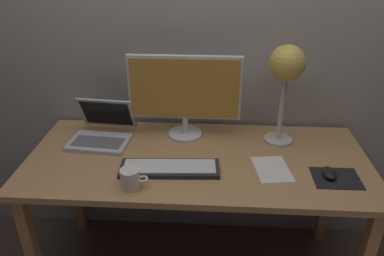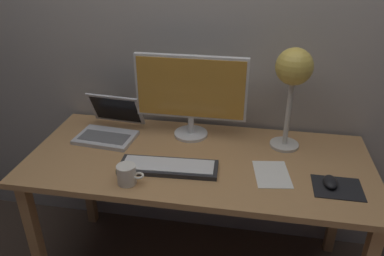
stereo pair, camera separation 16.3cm
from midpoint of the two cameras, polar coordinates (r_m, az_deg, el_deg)
back_wall at (r=1.93m, az=-0.97°, el=16.27°), size 4.80×0.06×2.60m
desk at (r=1.81m, az=-1.79°, el=-6.67°), size 1.60×0.70×0.74m
monitor at (r=1.85m, az=-3.66°, el=5.51°), size 0.56×0.17×0.43m
keyboard_main at (r=1.67m, az=-6.23°, el=-6.18°), size 0.45×0.16×0.03m
laptop at (r=1.97m, az=-15.73°, el=-0.10°), size 0.31×0.31×0.20m
desk_lamp at (r=1.78m, az=11.63°, el=8.65°), size 0.17×0.17×0.49m
mousepad at (r=1.71m, az=18.55°, el=-7.33°), size 0.20×0.16×0.00m
mouse at (r=1.70m, az=17.59°, el=-6.61°), size 0.06×0.10×0.03m
coffee_mug at (r=1.58m, az=-12.30°, el=-7.62°), size 0.12×0.08×0.08m
paper_sheet_near_mouse at (r=1.70m, az=9.41°, el=-6.26°), size 0.18×0.23×0.00m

